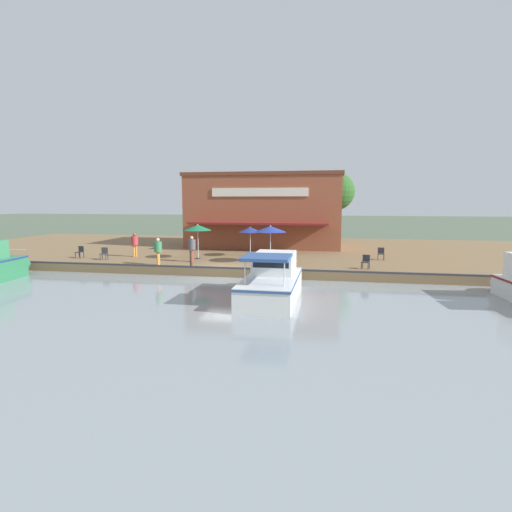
{
  "coord_description": "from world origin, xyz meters",
  "views": [
    {
      "loc": [
        23.24,
        6.3,
        4.69
      ],
      "look_at": [
        -1.0,
        1.89,
        1.3
      ],
      "focal_mm": 28.0,
      "sensor_mm": 36.0,
      "label": 1
    }
  ],
  "objects_px": {
    "patio_umbrella_mid_patio_right": "(250,230)",
    "cafe_chair_mid_patio": "(366,261)",
    "mooring_post": "(191,259)",
    "tree_behind_restaurant": "(334,193)",
    "person_at_quay_edge": "(158,248)",
    "person_near_entrance": "(192,246)",
    "cafe_chair_facing_river": "(381,253)",
    "motorboat_second_along": "(274,280)",
    "patio_umbrella_back_row": "(198,228)",
    "cafe_chair_far_corner_seat": "(104,253)",
    "patio_umbrella_by_entrance": "(270,229)",
    "waterfront_restaurant": "(266,210)",
    "cafe_chair_beside_entrance": "(80,251)",
    "person_mid_patio": "(135,242)"
  },
  "relations": [
    {
      "from": "cafe_chair_beside_entrance",
      "to": "motorboat_second_along",
      "type": "height_order",
      "value": "motorboat_second_along"
    },
    {
      "from": "waterfront_restaurant",
      "to": "patio_umbrella_by_entrance",
      "type": "height_order",
      "value": "waterfront_restaurant"
    },
    {
      "from": "cafe_chair_far_corner_seat",
      "to": "person_near_entrance",
      "type": "relative_size",
      "value": 0.49
    },
    {
      "from": "patio_umbrella_mid_patio_right",
      "to": "cafe_chair_facing_river",
      "type": "relative_size",
      "value": 2.61
    },
    {
      "from": "patio_umbrella_mid_patio_right",
      "to": "tree_behind_restaurant",
      "type": "relative_size",
      "value": 0.33
    },
    {
      "from": "waterfront_restaurant",
      "to": "cafe_chair_beside_entrance",
      "type": "xyz_separation_m",
      "value": [
        10.6,
        -11.99,
        -2.79
      ]
    },
    {
      "from": "cafe_chair_beside_entrance",
      "to": "patio_umbrella_back_row",
      "type": "bearing_deg",
      "value": 97.39
    },
    {
      "from": "mooring_post",
      "to": "tree_behind_restaurant",
      "type": "xyz_separation_m",
      "value": [
        -15.02,
        8.87,
        4.35
      ]
    },
    {
      "from": "patio_umbrella_mid_patio_right",
      "to": "cafe_chair_facing_river",
      "type": "bearing_deg",
      "value": 90.16
    },
    {
      "from": "mooring_post",
      "to": "tree_behind_restaurant",
      "type": "height_order",
      "value": "tree_behind_restaurant"
    },
    {
      "from": "motorboat_second_along",
      "to": "person_mid_patio",
      "type": "bearing_deg",
      "value": -125.67
    },
    {
      "from": "person_at_quay_edge",
      "to": "person_near_entrance",
      "type": "distance_m",
      "value": 2.4
    },
    {
      "from": "waterfront_restaurant",
      "to": "patio_umbrella_back_row",
      "type": "bearing_deg",
      "value": -19.76
    },
    {
      "from": "cafe_chair_facing_river",
      "to": "motorboat_second_along",
      "type": "bearing_deg",
      "value": -32.26
    },
    {
      "from": "patio_umbrella_mid_patio_right",
      "to": "cafe_chair_mid_patio",
      "type": "height_order",
      "value": "patio_umbrella_mid_patio_right"
    },
    {
      "from": "mooring_post",
      "to": "patio_umbrella_mid_patio_right",
      "type": "bearing_deg",
      "value": 152.91
    },
    {
      "from": "cafe_chair_mid_patio",
      "to": "cafe_chair_beside_entrance",
      "type": "distance_m",
      "value": 20.03
    },
    {
      "from": "patio_umbrella_back_row",
      "to": "person_mid_patio",
      "type": "distance_m",
      "value": 5.1
    },
    {
      "from": "person_mid_patio",
      "to": "patio_umbrella_by_entrance",
      "type": "bearing_deg",
      "value": 83.75
    },
    {
      "from": "patio_umbrella_mid_patio_right",
      "to": "person_near_entrance",
      "type": "relative_size",
      "value": 1.27
    },
    {
      "from": "waterfront_restaurant",
      "to": "patio_umbrella_back_row",
      "type": "xyz_separation_m",
      "value": [
        9.49,
        -3.41,
        -1.04
      ]
    },
    {
      "from": "cafe_chair_facing_river",
      "to": "tree_behind_restaurant",
      "type": "relative_size",
      "value": 0.13
    },
    {
      "from": "patio_umbrella_by_entrance",
      "to": "cafe_chair_mid_patio",
      "type": "relative_size",
      "value": 2.94
    },
    {
      "from": "patio_umbrella_by_entrance",
      "to": "mooring_post",
      "type": "relative_size",
      "value": 2.4
    },
    {
      "from": "patio_umbrella_back_row",
      "to": "cafe_chair_far_corner_seat",
      "type": "xyz_separation_m",
      "value": [
        1.58,
        -6.4,
        -1.75
      ]
    },
    {
      "from": "person_at_quay_edge",
      "to": "motorboat_second_along",
      "type": "bearing_deg",
      "value": 59.0
    },
    {
      "from": "patio_umbrella_back_row",
      "to": "person_at_quay_edge",
      "type": "height_order",
      "value": "patio_umbrella_back_row"
    },
    {
      "from": "patio_umbrella_back_row",
      "to": "cafe_chair_facing_river",
      "type": "xyz_separation_m",
      "value": [
        -1.86,
        12.81,
        -1.75
      ]
    },
    {
      "from": "cafe_chair_far_corner_seat",
      "to": "cafe_chair_beside_entrance",
      "type": "height_order",
      "value": "same"
    },
    {
      "from": "person_mid_patio",
      "to": "motorboat_second_along",
      "type": "height_order",
      "value": "person_mid_patio"
    },
    {
      "from": "waterfront_restaurant",
      "to": "cafe_chair_beside_entrance",
      "type": "distance_m",
      "value": 16.25
    },
    {
      "from": "patio_umbrella_by_entrance",
      "to": "patio_umbrella_mid_patio_right",
      "type": "bearing_deg",
      "value": -145.35
    },
    {
      "from": "waterfront_restaurant",
      "to": "cafe_chair_beside_entrance",
      "type": "relative_size",
      "value": 16.19
    },
    {
      "from": "cafe_chair_facing_river",
      "to": "person_at_quay_edge",
      "type": "bearing_deg",
      "value": -70.86
    },
    {
      "from": "waterfront_restaurant",
      "to": "cafe_chair_far_corner_seat",
      "type": "bearing_deg",
      "value": -41.54
    },
    {
      "from": "patio_umbrella_by_entrance",
      "to": "tree_behind_restaurant",
      "type": "bearing_deg",
      "value": 161.26
    },
    {
      "from": "cafe_chair_facing_river",
      "to": "person_mid_patio",
      "type": "relative_size",
      "value": 0.48
    },
    {
      "from": "patio_umbrella_mid_patio_right",
      "to": "patio_umbrella_back_row",
      "type": "xyz_separation_m",
      "value": [
        1.84,
        -3.44,
        0.24
      ]
    },
    {
      "from": "person_near_entrance",
      "to": "mooring_post",
      "type": "height_order",
      "value": "person_near_entrance"
    },
    {
      "from": "patio_umbrella_back_row",
      "to": "cafe_chair_mid_patio",
      "type": "distance_m",
      "value": 11.77
    },
    {
      "from": "person_at_quay_edge",
      "to": "tree_behind_restaurant",
      "type": "xyz_separation_m",
      "value": [
        -14.68,
        11.21,
        3.77
      ]
    },
    {
      "from": "waterfront_restaurant",
      "to": "person_near_entrance",
      "type": "height_order",
      "value": "waterfront_restaurant"
    },
    {
      "from": "waterfront_restaurant",
      "to": "cafe_chair_facing_river",
      "type": "relative_size",
      "value": 16.19
    },
    {
      "from": "patio_umbrella_mid_patio_right",
      "to": "motorboat_second_along",
      "type": "xyz_separation_m",
      "value": [
        9.9,
        3.11,
        -1.72
      ]
    },
    {
      "from": "waterfront_restaurant",
      "to": "cafe_chair_far_corner_seat",
      "type": "height_order",
      "value": "waterfront_restaurant"
    },
    {
      "from": "waterfront_restaurant",
      "to": "cafe_chair_mid_patio",
      "type": "bearing_deg",
      "value": 34.24
    },
    {
      "from": "person_mid_patio",
      "to": "person_at_quay_edge",
      "type": "bearing_deg",
      "value": 44.87
    },
    {
      "from": "cafe_chair_mid_patio",
      "to": "person_near_entrance",
      "type": "height_order",
      "value": "person_near_entrance"
    },
    {
      "from": "patio_umbrella_back_row",
      "to": "cafe_chair_far_corner_seat",
      "type": "height_order",
      "value": "patio_umbrella_back_row"
    },
    {
      "from": "patio_umbrella_by_entrance",
      "to": "cafe_chair_mid_patio",
      "type": "bearing_deg",
      "value": 77.48
    }
  ]
}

